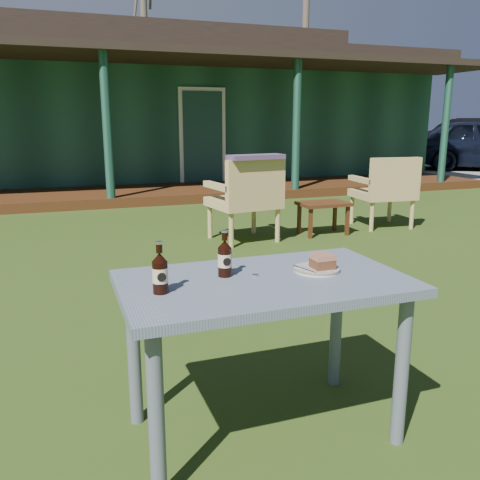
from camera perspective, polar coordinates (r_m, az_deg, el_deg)
name	(u,v)px	position (r m, az deg, el deg)	size (l,w,h in m)	color
ground	(181,310)	(3.82, -6.67, -7.79)	(80.00, 80.00, 0.00)	#334916
pavilion	(87,110)	(12.89, -16.78, 13.79)	(15.80, 8.30, 3.45)	#1A4434
gravel_strip	(462,168)	(16.51, 23.65, 7.46)	(9.00, 6.00, 0.02)	gray
tree_mid	(145,35)	(22.56, -10.65, 21.68)	(0.28, 0.28, 9.50)	brown
tree_right	(306,19)	(23.29, 7.40, 23.39)	(0.28, 0.28, 11.00)	brown
cafe_table	(264,301)	(2.17, 2.70, -6.91)	(1.20, 0.70, 0.72)	slate
plate	(317,269)	(2.27, 8.60, -3.24)	(0.20, 0.20, 0.01)	silver
cake_slice	(323,261)	(2.26, 9.26, -2.34)	(0.09, 0.09, 0.06)	#56301B
fork	(304,269)	(2.23, 7.25, -3.28)	(0.01, 0.14, 0.00)	silver
cola_bottle_near	(225,258)	(2.15, -1.72, -2.03)	(0.06, 0.06, 0.20)	black
cola_bottle_far	(160,273)	(1.96, -8.96, -3.64)	(0.06, 0.06, 0.20)	black
bottle_cap	(255,275)	(2.16, 1.74, -3.99)	(0.03, 0.03, 0.01)	silver
armchair_left	(247,195)	(5.78, 0.81, 5.03)	(0.80, 0.76, 0.96)	tan
armchair_right	(386,188)	(6.83, 16.12, 5.61)	(0.73, 0.69, 0.92)	tan
floral_throw	(256,157)	(5.56, 1.81, 9.31)	(0.63, 0.21, 0.05)	#5B4167
side_table	(324,207)	(6.27, 9.36, 3.69)	(0.60, 0.40, 0.40)	#472511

